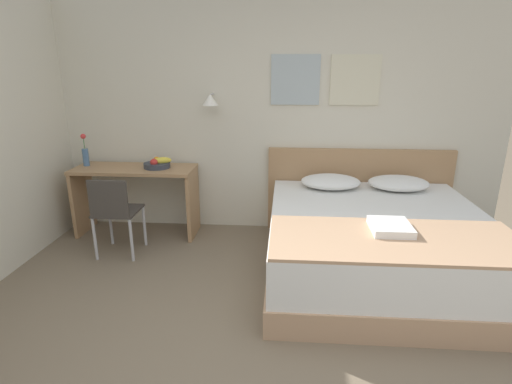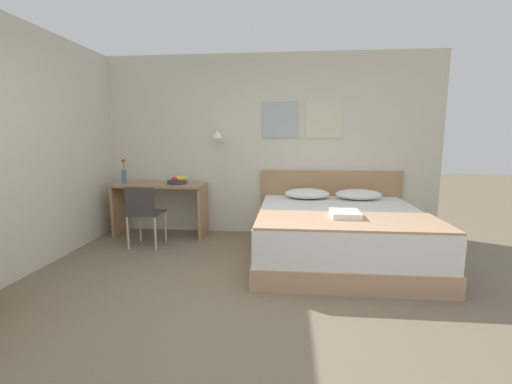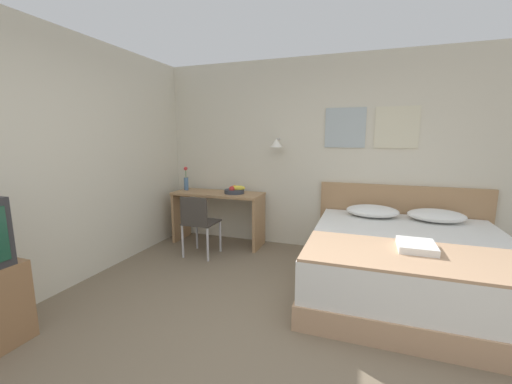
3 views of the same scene
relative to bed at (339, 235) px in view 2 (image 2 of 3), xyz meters
The scene contains 12 objects.
ground_plane 1.88m from the bed, 126.22° to the right, with size 24.00×24.00×0.00m, color #756651.
wall_back 1.87m from the bed, 134.58° to the left, with size 5.32×0.31×2.65m.
bed is the anchor object (origin of this frame).
headboard 1.07m from the bed, 90.00° to the left, with size 2.05×0.06×0.96m.
pillow_left 0.91m from the bed, 115.31° to the left, with size 0.63×0.45×0.14m.
pillow_right 0.91m from the bed, 64.69° to the left, with size 0.63×0.45×0.14m.
throw_blanket 0.67m from the bed, 90.00° to the right, with size 1.88×0.82×0.02m.
folded_towel_near_foot 0.57m from the bed, 91.85° to the right, with size 0.30×0.34×0.06m.
desk 2.63m from the bed, 162.67° to the left, with size 1.32×0.51×0.77m.
desk_chair 2.52m from the bed, behind, with size 0.41×0.41×0.82m.
fruit_bowl 2.43m from the bed, 160.42° to the left, with size 0.31×0.29×0.12m.
flower_vase 3.23m from the bed, 164.91° to the left, with size 0.07×0.07×0.36m.
Camera 2 is at (0.49, -2.54, 1.45)m, focal length 24.00 mm.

